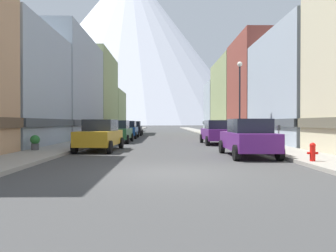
% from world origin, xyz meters
% --- Properties ---
extents(ground_plane, '(400.00, 400.00, 0.00)m').
position_xyz_m(ground_plane, '(0.00, 0.00, 0.00)').
color(ground_plane, '#3E3E3E').
extents(sidewalk_left, '(2.50, 100.00, 0.15)m').
position_xyz_m(sidewalk_left, '(-6.25, 35.00, 0.07)').
color(sidewalk_left, gray).
rests_on(sidewalk_left, ground).
extents(sidewalk_right, '(2.50, 100.00, 0.15)m').
position_xyz_m(sidewalk_right, '(6.25, 35.00, 0.07)').
color(sidewalk_right, gray).
rests_on(sidewalk_right, ground).
extents(storefront_left_2, '(8.07, 13.04, 10.23)m').
position_xyz_m(storefront_left_2, '(-11.39, 21.96, 4.95)').
color(storefront_left_2, '#99A5B2').
rests_on(storefront_left_2, ground).
extents(storefront_left_3, '(7.12, 12.46, 11.35)m').
position_xyz_m(storefront_left_3, '(-10.91, 34.94, 5.50)').
color(storefront_left_3, '#8C9966').
rests_on(storefront_left_3, ground).
extents(storefront_left_4, '(7.40, 10.91, 7.38)m').
position_xyz_m(storefront_left_4, '(-11.05, 47.11, 3.55)').
color(storefront_left_4, '#8C9966').
rests_on(storefront_left_4, ground).
extents(storefront_right_1, '(6.67, 10.39, 8.34)m').
position_xyz_m(storefront_right_1, '(10.69, 13.13, 4.02)').
color(storefront_right_1, '#99A5B2').
rests_on(storefront_right_1, ground).
extents(storefront_right_2, '(7.64, 8.93, 10.53)m').
position_xyz_m(storefront_right_2, '(11.17, 23.02, 5.09)').
color(storefront_right_2, brown).
rests_on(storefront_right_2, ground).
extents(storefront_right_3, '(8.73, 12.55, 10.39)m').
position_xyz_m(storefront_right_3, '(11.71, 34.00, 5.03)').
color(storefront_right_3, '#8C9966').
rests_on(storefront_right_3, ground).
extents(storefront_right_4, '(9.98, 8.10, 8.66)m').
position_xyz_m(storefront_right_4, '(12.34, 44.78, 4.17)').
color(storefront_right_4, '#99A5B2').
rests_on(storefront_right_4, ground).
extents(car_left_0, '(2.24, 4.48, 1.78)m').
position_xyz_m(car_left_0, '(-3.80, 7.98, 0.90)').
color(car_left_0, '#B28419').
rests_on(car_left_0, ground).
extents(car_left_1, '(2.09, 4.41, 1.78)m').
position_xyz_m(car_left_1, '(-3.80, 15.22, 0.90)').
color(car_left_1, '#265933').
rests_on(car_left_1, ground).
extents(car_left_2, '(2.08, 4.41, 1.78)m').
position_xyz_m(car_left_2, '(-3.80, 22.08, 0.90)').
color(car_left_2, '#19478C').
rests_on(car_left_2, ground).
extents(car_left_3, '(2.14, 4.44, 1.78)m').
position_xyz_m(car_left_3, '(-3.80, 29.35, 0.90)').
color(car_left_3, black).
rests_on(car_left_3, ground).
extents(car_right_0, '(2.09, 4.41, 1.78)m').
position_xyz_m(car_right_0, '(3.80, 4.72, 0.90)').
color(car_right_0, '#591E72').
rests_on(car_right_0, ground).
extents(car_right_1, '(2.07, 4.40, 1.78)m').
position_xyz_m(car_right_1, '(3.80, 13.17, 0.90)').
color(car_right_1, '#591E72').
rests_on(car_right_1, ground).
extents(fire_hydrant_near, '(0.40, 0.22, 0.70)m').
position_xyz_m(fire_hydrant_near, '(5.45, 1.79, 0.53)').
color(fire_hydrant_near, red).
rests_on(fire_hydrant_near, sidewalk_right).
extents(parking_meter_near, '(0.14, 0.10, 1.33)m').
position_xyz_m(parking_meter_near, '(5.75, 6.02, 1.01)').
color(parking_meter_near, '#595960').
rests_on(parking_meter_near, sidewalk_right).
extents(trash_bin_right, '(0.59, 0.59, 0.98)m').
position_xyz_m(trash_bin_right, '(6.35, 9.63, 0.64)').
color(trash_bin_right, '#4C5156').
rests_on(trash_bin_right, sidewalk_right).
extents(potted_plant_0, '(0.50, 0.50, 0.80)m').
position_xyz_m(potted_plant_0, '(-7.00, 6.76, 0.59)').
color(potted_plant_0, '#4C4C51').
rests_on(potted_plant_0, sidewalk_left).
extents(pedestrian_0, '(0.36, 0.36, 1.63)m').
position_xyz_m(pedestrian_0, '(6.25, 19.53, 0.90)').
color(pedestrian_0, navy).
rests_on(pedestrian_0, sidewalk_right).
extents(streetlamp_right, '(0.36, 0.36, 5.86)m').
position_xyz_m(streetlamp_right, '(5.35, 12.55, 3.99)').
color(streetlamp_right, black).
rests_on(streetlamp_right, sidewalk_right).
extents(mountain_backdrop, '(204.22, 204.22, 137.37)m').
position_xyz_m(mountain_backdrop, '(-28.50, 260.00, 68.69)').
color(mountain_backdrop, white).
rests_on(mountain_backdrop, ground).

